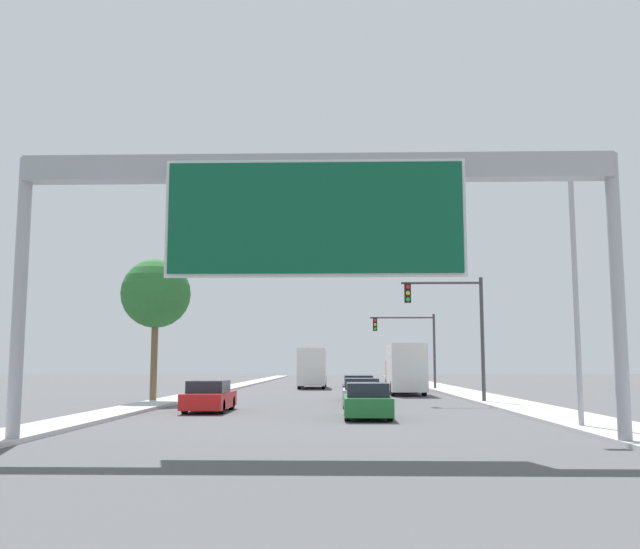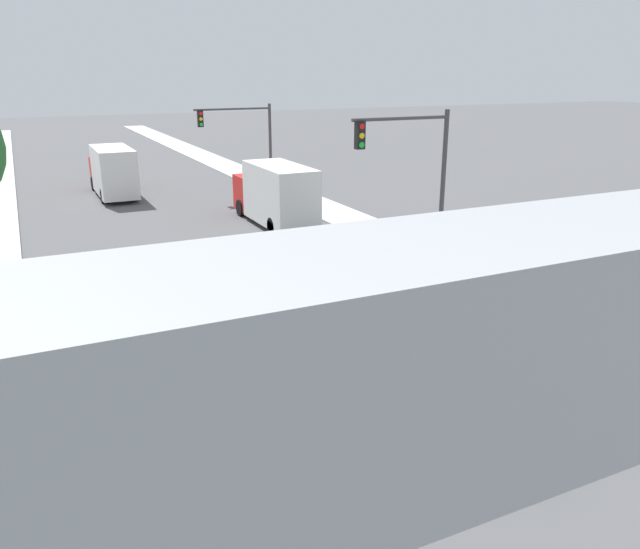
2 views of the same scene
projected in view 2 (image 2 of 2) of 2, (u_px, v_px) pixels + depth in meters
The scene contains 10 objects.
sidewalk_right at pixel (274, 187), 46.71m from camera, with size 3.00×120.00×0.15m.
median_strip_left at pixel (0, 210), 39.10m from camera, with size 2.00×120.00×0.15m.
car_mid_right at pixel (335, 304), 21.69m from camera, with size 1.87×4.50×1.43m.
car_far_right at pixel (269, 257), 27.07m from camera, with size 1.84×4.66×1.48m.
car_mid_left at pixel (469, 399), 15.41m from camera, with size 1.83×4.67×1.41m.
car_near_center at pixel (153, 393), 15.68m from camera, with size 1.83×4.63×1.40m.
truck_box_primary at pixel (275, 194), 35.05m from camera, with size 2.37×7.93×3.50m.
truck_box_secondary at pixel (112, 171), 43.19m from camera, with size 2.34×7.95×3.46m.
traffic_light_near_intersection at pixel (417, 167), 25.49m from camera, with size 4.51×0.32×6.90m.
traffic_light_mid_block at pixel (246, 134), 42.56m from camera, with size 5.41×0.32×6.26m.
Camera 2 is at (-7.51, 16.66, 8.39)m, focal length 35.00 mm.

